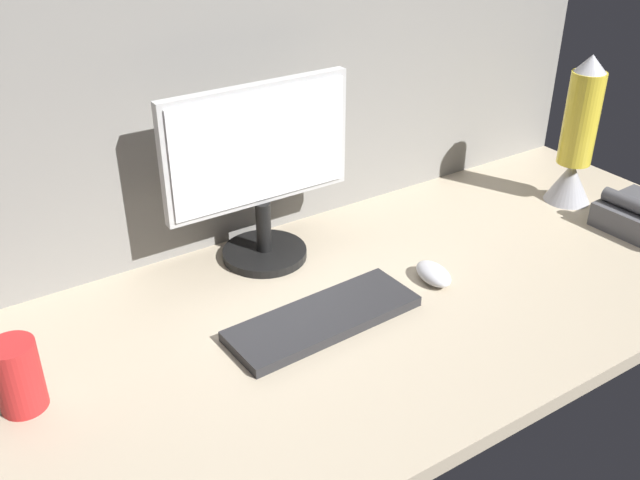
% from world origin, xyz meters
% --- Properties ---
extents(ground_plane, '(1.80, 0.80, 0.03)m').
position_xyz_m(ground_plane, '(0.00, 0.00, -0.01)').
color(ground_plane, tan).
extents(cubicle_wall_back, '(1.80, 0.05, 0.64)m').
position_xyz_m(cubicle_wall_back, '(0.00, 0.37, 0.32)').
color(cubicle_wall_back, gray).
rests_on(cubicle_wall_back, ground_plane).
extents(monitor, '(0.41, 0.18, 0.38)m').
position_xyz_m(monitor, '(-0.09, 0.25, 0.21)').
color(monitor, black).
rests_on(monitor, ground_plane).
extents(keyboard, '(0.38, 0.15, 0.02)m').
position_xyz_m(keyboard, '(-0.12, -0.02, 0.01)').
color(keyboard, '#262628').
rests_on(keyboard, ground_plane).
extents(mouse, '(0.07, 0.10, 0.03)m').
position_xyz_m(mouse, '(0.15, -0.03, 0.02)').
color(mouse, silver).
rests_on(mouse, ground_plane).
extents(mug_red_plastic, '(0.07, 0.07, 0.12)m').
position_xyz_m(mug_red_plastic, '(-0.63, 0.05, 0.06)').
color(mug_red_plastic, red).
rests_on(mug_red_plastic, ground_plane).
extents(lava_lamp, '(0.11, 0.11, 0.36)m').
position_xyz_m(lava_lamp, '(0.67, 0.08, 0.15)').
color(lava_lamp, '#A5A5AD').
rests_on(lava_lamp, ground_plane).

